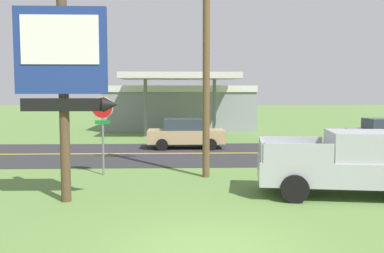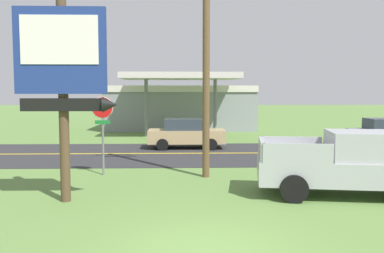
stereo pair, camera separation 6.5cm
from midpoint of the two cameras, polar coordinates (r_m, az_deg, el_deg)
The scene contains 9 objects.
ground_plane at distance 8.73m, azimuth 1.72°, elevation -16.35°, with size 180.00×180.00×0.00m, color #5B7F3D.
road_asphalt at distance 21.37m, azimuth -0.56°, elevation -3.67°, with size 140.00×8.00×0.02m, color #2B2B2D.
road_centre_line at distance 21.37m, azimuth -0.56°, elevation -3.64°, with size 126.00×0.20×0.01m, color gold.
motel_sign at distance 12.28m, azimuth -17.07°, elevation 7.37°, with size 2.79×0.54×5.75m.
stop_sign at distance 16.09m, azimuth -12.12°, elevation 0.67°, with size 0.80×0.08×2.95m.
utility_pole at distance 15.46m, azimuth 1.83°, elevation 11.59°, with size 1.74×0.26×9.40m.
gas_station at distance 35.05m, azimuth -1.75°, elevation 2.80°, with size 12.00×11.50×4.40m.
pickup_silver_parked_on_lawn at distance 13.53m, azimuth 20.23°, elevation -4.81°, with size 5.44×2.84×1.96m.
car_tan_far_lane at distance 23.25m, azimuth -0.99°, elevation -0.95°, with size 4.20×2.00×1.64m.
Camera 1 is at (-0.57, -8.13, 3.15)m, focal length 39.43 mm.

